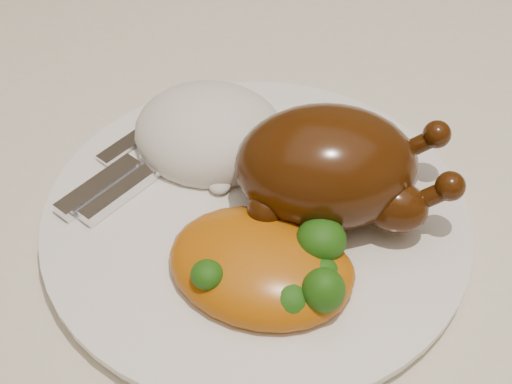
% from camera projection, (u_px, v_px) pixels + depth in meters
% --- Properties ---
extents(dining_table, '(1.60, 0.90, 0.76)m').
position_uv_depth(dining_table, '(476.00, 255.00, 0.62)').
color(dining_table, brown).
rests_on(dining_table, floor).
extents(tablecloth, '(1.73, 1.03, 0.18)m').
position_uv_depth(tablecloth, '(496.00, 196.00, 0.57)').
color(tablecloth, beige).
rests_on(tablecloth, dining_table).
extents(dinner_plate, '(0.30, 0.30, 0.01)m').
position_uv_depth(dinner_plate, '(256.00, 218.00, 0.50)').
color(dinner_plate, white).
rests_on(dinner_plate, tablecloth).
extents(roast_chicken, '(0.17, 0.14, 0.08)m').
position_uv_depth(roast_chicken, '(332.00, 167.00, 0.48)').
color(roast_chicken, '#412006').
rests_on(roast_chicken, dinner_plate).
extents(rice_mound, '(0.12, 0.11, 0.06)m').
position_uv_depth(rice_mound, '(210.00, 133.00, 0.54)').
color(rice_mound, white).
rests_on(rice_mound, dinner_plate).
extents(mac_and_cheese, '(0.13, 0.10, 0.05)m').
position_uv_depth(mac_and_cheese, '(272.00, 267.00, 0.45)').
color(mac_and_cheese, '#B5630B').
rests_on(mac_and_cheese, dinner_plate).
extents(cutlery, '(0.06, 0.17, 0.01)m').
position_uv_depth(cutlery, '(129.00, 168.00, 0.52)').
color(cutlery, silver).
rests_on(cutlery, dinner_plate).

